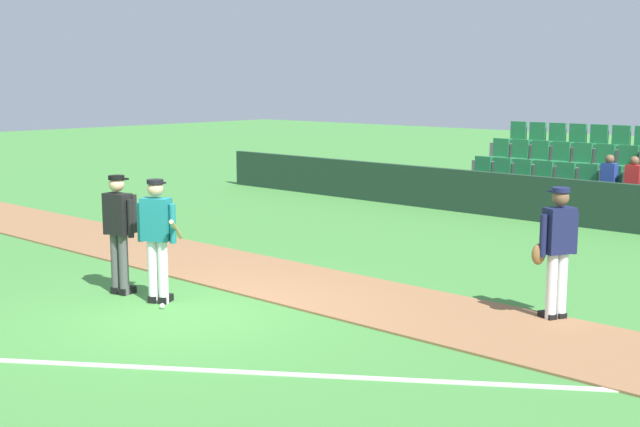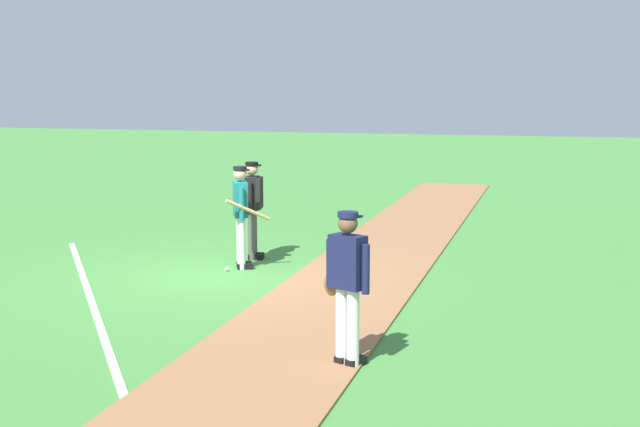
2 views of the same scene
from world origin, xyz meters
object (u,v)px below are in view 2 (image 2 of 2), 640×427
at_px(runner_navy_jersey, 347,282).
at_px(umpire_home_plate, 253,204).
at_px(baseball, 227,269).
at_px(batter_teal_jersey, 241,213).

bearing_deg(runner_navy_jersey, umpire_home_plate, -150.45).
xyz_separation_m(runner_navy_jersey, baseball, (-4.26, -3.13, -0.93)).
bearing_deg(runner_navy_jersey, batter_teal_jersey, -146.80).
xyz_separation_m(batter_teal_jersey, baseball, (0.28, -0.16, -0.93)).
height_order(umpire_home_plate, runner_navy_jersey, same).
bearing_deg(umpire_home_plate, baseball, -4.83).
distance_m(batter_teal_jersey, umpire_home_plate, 0.82).
height_order(batter_teal_jersey, baseball, batter_teal_jersey).
xyz_separation_m(batter_teal_jersey, umpire_home_plate, (-0.82, -0.07, 0.03)).
xyz_separation_m(umpire_home_plate, runner_navy_jersey, (5.35, 3.04, -0.04)).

